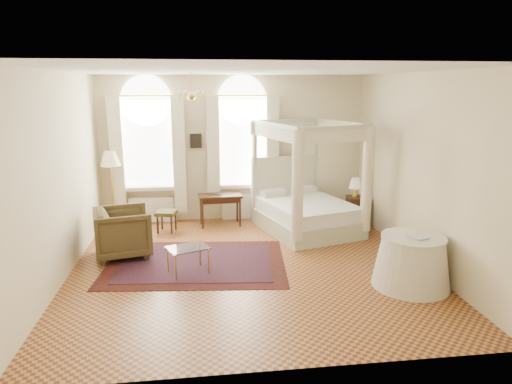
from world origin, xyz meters
TOP-DOWN VIEW (x-y plane):
  - ground at (0.00, 0.00)m, footprint 6.00×6.00m
  - room_walls at (0.00, 0.00)m, footprint 6.00×6.00m
  - window_left at (-1.90, 2.87)m, footprint 1.62×0.27m
  - window_right at (0.20, 2.87)m, footprint 1.62×0.27m
  - chandelier at (-0.90, 1.20)m, footprint 0.51×0.45m
  - wall_pictures at (0.09, 2.97)m, footprint 2.54×0.03m
  - canopy_bed at (1.48, 1.84)m, footprint 2.28×2.55m
  - nightstand at (2.70, 2.11)m, footprint 0.50×0.46m
  - nightstand_lamp at (2.64, 2.14)m, footprint 0.29×0.29m
  - writing_desk at (-0.35, 2.47)m, footprint 0.98×0.56m
  - laptop at (-0.43, 2.53)m, footprint 0.35×0.29m
  - stool at (-1.52, 2.14)m, footprint 0.49×0.49m
  - armchair at (-2.22, 0.82)m, footprint 1.18×1.15m
  - coffee_table at (-1.03, -0.15)m, footprint 0.79×0.68m
  - floor_lamp at (-2.70, 2.70)m, footprint 0.43×0.43m
  - oriental_rug at (-0.90, 0.26)m, footprint 3.32×2.53m
  - side_table at (2.43, -1.10)m, footprint 1.19×1.19m
  - book at (2.35, -1.20)m, footprint 0.30×0.35m

SIDE VIEW (x-z plane):
  - ground at x=0.00m, z-range 0.00..0.00m
  - oriental_rug at x=-0.90m, z-range 0.00..0.01m
  - nightstand at x=2.70m, z-range 0.00..0.65m
  - stool at x=-1.52m, z-range 0.15..0.62m
  - side_table at x=2.43m, z-range -0.01..0.81m
  - coffee_table at x=-1.03m, z-range 0.18..0.63m
  - armchair at x=-2.22m, z-range 0.00..0.90m
  - canopy_bed at x=1.48m, z-range -0.64..1.70m
  - writing_desk at x=-0.35m, z-range 0.25..0.96m
  - laptop at x=-0.43m, z-range 0.71..0.73m
  - book at x=2.35m, z-range 0.81..0.84m
  - nightstand_lamp at x=2.64m, z-range 0.72..1.14m
  - floor_lamp at x=-2.70m, z-range 0.60..2.29m
  - window_left at x=-1.90m, z-range -0.16..3.13m
  - window_right at x=0.20m, z-range -0.16..3.13m
  - wall_pictures at x=0.09m, z-range 1.70..2.09m
  - room_walls at x=0.00m, z-range -1.02..4.98m
  - chandelier at x=-0.90m, z-range 2.66..3.16m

